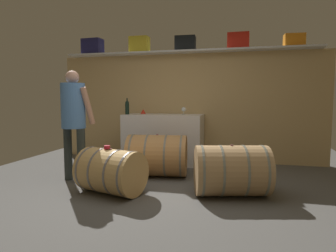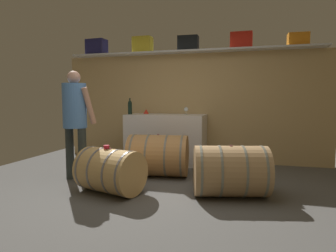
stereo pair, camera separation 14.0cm
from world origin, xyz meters
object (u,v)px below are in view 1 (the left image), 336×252
(toolcase_yellow, at_px, (139,45))
(red_funnel, at_px, (143,112))
(work_cabinet, at_px, (163,139))
(toolcase_navy, at_px, (93,47))
(wine_barrel_flank, at_px, (157,155))
(toolcase_orange, at_px, (294,41))
(wine_glass, at_px, (184,110))
(wine_barrel_far, at_px, (231,170))
(toolcase_black, at_px, (185,44))
(wine_barrel_near, at_px, (111,171))
(winemaker_pouring, at_px, (74,114))
(toolcase_red, at_px, (238,41))
(tasting_cup, at_px, (107,147))
(wine_bottle_dark, at_px, (127,107))

(toolcase_yellow, relative_size, red_funnel, 3.38)
(work_cabinet, bearing_deg, toolcase_navy, 171.51)
(toolcase_navy, relative_size, wine_barrel_flank, 0.40)
(toolcase_orange, xyz_separation_m, wine_glass, (-1.91, -0.23, -1.21))
(toolcase_yellow, height_order, wine_barrel_far, toolcase_yellow)
(toolcase_black, distance_m, toolcase_orange, 1.93)
(toolcase_black, bearing_deg, wine_barrel_flank, -102.12)
(wine_barrel_near, bearing_deg, toolcase_orange, 57.60)
(toolcase_navy, relative_size, winemaker_pouring, 0.24)
(toolcase_yellow, relative_size, toolcase_red, 0.97)
(winemaker_pouring, bearing_deg, red_funnel, 91.06)
(toolcase_yellow, bearing_deg, toolcase_navy, -178.60)
(wine_barrel_near, height_order, winemaker_pouring, winemaker_pouring)
(work_cabinet, bearing_deg, toolcase_black, 31.87)
(wine_barrel_flank, bearing_deg, wine_barrel_far, -37.49)
(toolcase_yellow, xyz_separation_m, toolcase_orange, (2.85, 0.00, -0.05))
(toolcase_red, height_order, wine_glass, toolcase_red)
(toolcase_red, distance_m, wine_barrel_flank, 2.58)
(toolcase_red, distance_m, wine_glass, 1.59)
(toolcase_black, bearing_deg, toolcase_orange, -1.82)
(toolcase_yellow, relative_size, tasting_cup, 4.90)
(toolcase_navy, relative_size, red_funnel, 3.62)
(red_funnel, relative_size, wine_barrel_flank, 0.11)
(toolcase_navy, distance_m, red_funnel, 1.73)
(toolcase_orange, relative_size, wine_barrel_flank, 0.34)
(wine_barrel_flank, height_order, winemaker_pouring, winemaker_pouring)
(wine_barrel_far, relative_size, winemaker_pouring, 0.63)
(toolcase_black, relative_size, work_cabinet, 0.26)
(wine_glass, bearing_deg, toolcase_red, 13.30)
(wine_glass, distance_m, tasting_cup, 2.09)
(work_cabinet, height_order, wine_bottle_dark, wine_bottle_dark)
(tasting_cup, bearing_deg, work_cabinet, 82.92)
(wine_glass, xyz_separation_m, winemaker_pouring, (-1.35, -1.54, -0.02))
(toolcase_orange, xyz_separation_m, wine_barrel_far, (-0.98, -1.90, -1.91))
(wine_bottle_dark, relative_size, wine_glass, 2.17)
(toolcase_navy, distance_m, work_cabinet, 2.41)
(toolcase_red, xyz_separation_m, winemaker_pouring, (-2.31, -1.77, -1.27))
(red_funnel, distance_m, tasting_cup, 2.09)
(wine_bottle_dark, bearing_deg, work_cabinet, 13.59)
(toolcase_navy, height_order, wine_barrel_far, toolcase_navy)
(wine_bottle_dark, xyz_separation_m, wine_barrel_far, (1.99, -1.51, -0.74))
(toolcase_black, distance_m, tasting_cup, 2.81)
(red_funnel, bearing_deg, toolcase_navy, 173.11)
(toolcase_navy, distance_m, wine_glass, 2.33)
(wine_glass, relative_size, red_funnel, 1.28)
(toolcase_orange, height_order, wine_barrel_far, toolcase_orange)
(wine_barrel_far, bearing_deg, work_cabinet, 114.75)
(toolcase_black, xyz_separation_m, wine_barrel_far, (0.95, -1.90, -1.94))
(wine_barrel_far, xyz_separation_m, tasting_cup, (-1.57, -0.28, 0.28))
(red_funnel, bearing_deg, toolcase_black, 9.57)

